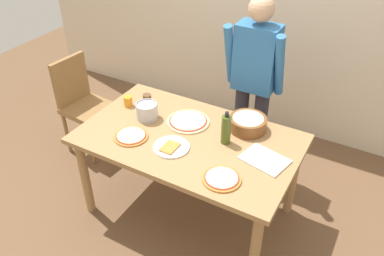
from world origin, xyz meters
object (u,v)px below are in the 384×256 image
(pizza_raw_on_board, at_px, (188,121))
(pizza_cooked_on_tray, at_px, (222,178))
(chair_wooden_left, at_px, (82,100))
(cup_small_brown, at_px, (147,99))
(steel_pot, at_px, (147,111))
(cup_orange, at_px, (128,101))
(cutting_board_white, at_px, (265,160))
(olive_oil_bottle, at_px, (226,129))
(plate_with_slice, at_px, (171,147))
(person_cook, at_px, (254,79))
(pizza_second_cooked, at_px, (131,136))
(dining_table, at_px, (189,147))
(popcorn_bowl, at_px, (248,122))

(pizza_raw_on_board, distance_m, pizza_cooked_on_tray, 0.68)
(chair_wooden_left, bearing_deg, pizza_raw_on_board, -4.69)
(pizza_raw_on_board, height_order, cup_small_brown, cup_small_brown)
(chair_wooden_left, bearing_deg, steel_pot, -12.57)
(chair_wooden_left, height_order, cup_small_brown, chair_wooden_left)
(steel_pot, height_order, cup_orange, steel_pot)
(cutting_board_white, bearing_deg, pizza_raw_on_board, 168.15)
(olive_oil_bottle, bearing_deg, steel_pot, -178.70)
(plate_with_slice, bearing_deg, person_cook, 75.86)
(person_cook, distance_m, pizza_second_cooked, 1.13)
(pizza_second_cooked, relative_size, plate_with_slice, 0.97)
(dining_table, xyz_separation_m, cup_small_brown, (-0.53, 0.24, 0.13))
(dining_table, bearing_deg, plate_with_slice, -104.00)
(olive_oil_bottle, xyz_separation_m, cutting_board_white, (0.32, -0.05, -0.11))
(pizza_cooked_on_tray, relative_size, popcorn_bowl, 0.91)
(pizza_second_cooked, height_order, cup_orange, cup_orange)
(pizza_raw_on_board, bearing_deg, cup_small_brown, 170.40)
(dining_table, bearing_deg, cutting_board_white, 2.15)
(cup_small_brown, bearing_deg, steel_pot, -55.46)
(dining_table, height_order, person_cook, person_cook)
(chair_wooden_left, relative_size, pizza_cooked_on_tray, 3.75)
(dining_table, distance_m, person_cook, 0.83)
(chair_wooden_left, bearing_deg, person_cook, 18.01)
(plate_with_slice, bearing_deg, cutting_board_white, 17.38)
(chair_wooden_left, relative_size, cutting_board_white, 3.17)
(popcorn_bowl, bearing_deg, cup_small_brown, -175.50)
(cup_small_brown, height_order, cutting_board_white, cup_small_brown)
(person_cook, bearing_deg, pizza_raw_on_board, -116.08)
(pizza_raw_on_board, bearing_deg, cup_orange, -176.91)
(plate_with_slice, height_order, olive_oil_bottle, olive_oil_bottle)
(chair_wooden_left, xyz_separation_m, steel_pot, (0.91, -0.20, 0.29))
(pizza_second_cooked, bearing_deg, steel_pot, 98.63)
(pizza_raw_on_board, distance_m, cutting_board_white, 0.69)
(chair_wooden_left, height_order, pizza_raw_on_board, chair_wooden_left)
(dining_table, distance_m, steel_pot, 0.44)
(popcorn_bowl, bearing_deg, pizza_cooked_on_tray, -82.84)
(dining_table, height_order, olive_oil_bottle, olive_oil_bottle)
(plate_with_slice, relative_size, popcorn_bowl, 0.93)
(cup_small_brown, bearing_deg, chair_wooden_left, 178.01)
(dining_table, relative_size, olive_oil_bottle, 6.25)
(pizza_second_cooked, distance_m, steel_pot, 0.28)
(person_cook, distance_m, pizza_cooked_on_tray, 1.09)
(chair_wooden_left, xyz_separation_m, pizza_second_cooked, (0.95, -0.47, 0.23))
(olive_oil_bottle, distance_m, cup_small_brown, 0.81)
(popcorn_bowl, bearing_deg, olive_oil_bottle, -108.11)
(dining_table, bearing_deg, person_cook, 75.82)
(person_cook, bearing_deg, chair_wooden_left, -161.99)
(person_cook, height_order, pizza_raw_on_board, person_cook)
(person_cook, xyz_separation_m, cup_orange, (-0.84, -0.62, -0.14))
(popcorn_bowl, relative_size, steel_pot, 1.61)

